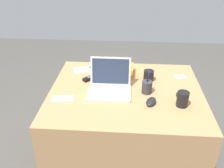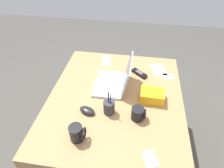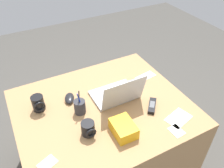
{
  "view_description": "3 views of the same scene",
  "coord_description": "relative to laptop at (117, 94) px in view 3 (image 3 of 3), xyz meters",
  "views": [
    {
      "loc": [
        0.01,
        -1.59,
        1.66
      ],
      "look_at": [
        -0.11,
        0.01,
        0.75
      ],
      "focal_mm": 39.86,
      "sensor_mm": 36.0,
      "label": 1
    },
    {
      "loc": [
        0.99,
        0.13,
        1.68
      ],
      "look_at": [
        -0.03,
        -0.03,
        0.8
      ],
      "focal_mm": 30.93,
      "sensor_mm": 36.0,
      "label": 2
    },
    {
      "loc": [
        0.46,
        1.01,
        1.78
      ],
      "look_at": [
        -0.11,
        -0.08,
        0.8
      ],
      "focal_mm": 37.03,
      "sensor_mm": 36.0,
      "label": 3
    }
  ],
  "objects": [
    {
      "name": "ground_plane",
      "position": [
        0.12,
        0.02,
        -0.75
      ],
      "size": [
        6.0,
        6.0,
        0.0
      ],
      "primitive_type": "plane",
      "color": "#4C4944"
    },
    {
      "name": "paper_note_right",
      "position": [
        0.56,
        0.27,
        -0.05
      ],
      "size": [
        0.11,
        0.1,
        0.0
      ],
      "primitive_type": "cube",
      "rotation": [
        0.0,
        0.0,
        0.38
      ],
      "color": "white",
      "rests_on": "desk"
    },
    {
      "name": "desk",
      "position": [
        0.12,
        0.02,
        -0.4
      ],
      "size": [
        1.13,
        0.95,
        0.7
      ],
      "primitive_type": "cube",
      "color": "tan",
      "rests_on": "ground"
    },
    {
      "name": "computer_mouse",
      "position": [
        0.3,
        -0.14,
        -0.03
      ],
      "size": [
        0.1,
        0.13,
        0.03
      ],
      "primitive_type": "ellipsoid",
      "rotation": [
        0.0,
        0.0,
        -0.37
      ],
      "color": "black",
      "rests_on": "desk"
    },
    {
      "name": "paper_note_left",
      "position": [
        -0.26,
        0.34,
        -0.05
      ],
      "size": [
        0.19,
        0.15,
        0.0
      ],
      "primitive_type": "cube",
      "rotation": [
        0.0,
        0.0,
        0.27
      ],
      "color": "white",
      "rests_on": "desk"
    },
    {
      "name": "laptop",
      "position": [
        0.0,
        0.0,
        0.0
      ],
      "size": [
        0.31,
        0.27,
        0.23
      ],
      "color": "silver",
      "rests_on": "desk"
    },
    {
      "name": "snack_bag",
      "position": [
        0.11,
        0.28,
        -0.01
      ],
      "size": [
        0.13,
        0.17,
        0.08
      ],
      "primitive_type": "cube",
      "rotation": [
        0.0,
        0.0,
        -0.03
      ],
      "color": "#F2AD19",
      "rests_on": "desk"
    },
    {
      "name": "cordless_phone",
      "position": [
        -0.17,
        0.18,
        -0.04
      ],
      "size": [
        0.13,
        0.13,
        0.03
      ],
      "color": "black",
      "rests_on": "desk"
    },
    {
      "name": "paper_note_near_laptop",
      "position": [
        -0.18,
        0.41,
        -0.05
      ],
      "size": [
        0.08,
        0.09,
        0.0
      ],
      "primitive_type": "cube",
      "rotation": [
        0.0,
        0.0,
        0.08
      ],
      "color": "white",
      "rests_on": "desk"
    },
    {
      "name": "coffee_mug_tall",
      "position": [
        0.29,
        0.19,
        -0.0
      ],
      "size": [
        0.08,
        0.09,
        0.09
      ],
      "color": "black",
      "rests_on": "desk"
    },
    {
      "name": "pen_holder",
      "position": [
        0.27,
        0.0,
        0.0
      ],
      "size": [
        0.07,
        0.07,
        0.17
      ],
      "color": "#333338",
      "rests_on": "desk"
    },
    {
      "name": "paper_note_front",
      "position": [
        -0.32,
        -0.12,
        -0.05
      ],
      "size": [
        0.17,
        0.1,
        0.0
      ],
      "primitive_type": "cube",
      "rotation": [
        0.0,
        0.0,
        0.16
      ],
      "color": "white",
      "rests_on": "desk"
    },
    {
      "name": "coffee_mug_white",
      "position": [
        0.5,
        -0.15,
        0.01
      ],
      "size": [
        0.08,
        0.09,
        0.11
      ],
      "color": "black",
      "rests_on": "desk"
    }
  ]
}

